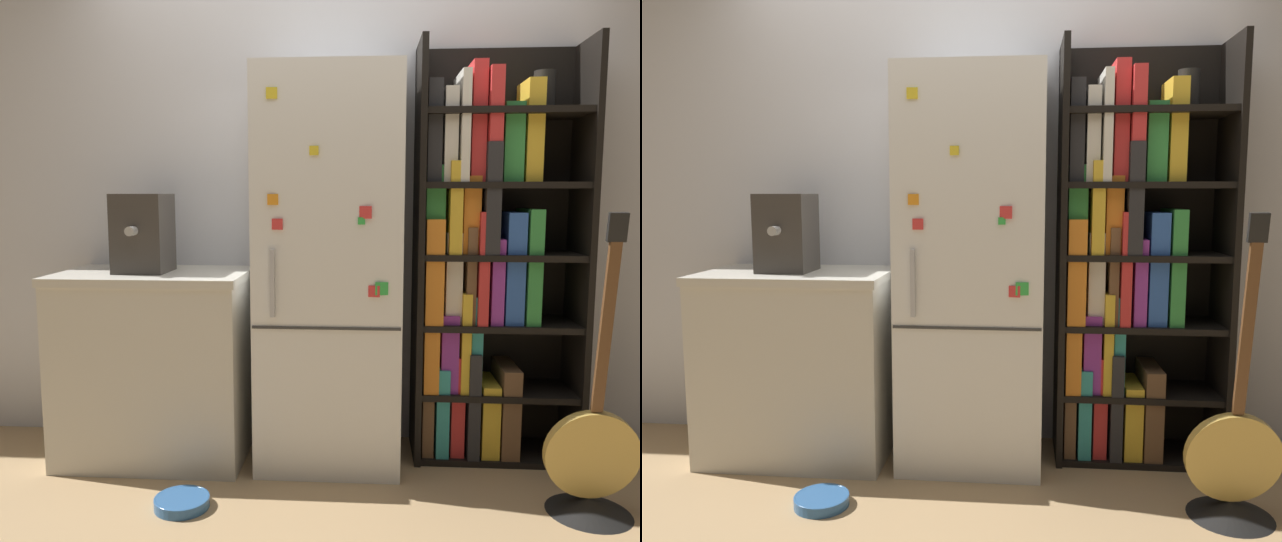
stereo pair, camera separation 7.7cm
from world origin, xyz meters
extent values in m
plane|color=tan|center=(0.00, 0.00, 0.00)|extent=(16.00, 16.00, 0.00)
cube|color=silver|center=(0.00, 0.47, 1.30)|extent=(8.00, 0.05, 2.60)
cube|color=white|center=(0.00, 0.17, 0.94)|extent=(0.68, 0.56, 1.89)
cube|color=#333333|center=(0.00, -0.12, 0.72)|extent=(0.66, 0.01, 0.01)
cube|color=#B2B2B7|center=(-0.24, -0.13, 0.92)|extent=(0.02, 0.02, 0.30)
cube|color=red|center=(0.17, -0.12, 1.23)|extent=(0.05, 0.02, 0.05)
cube|color=red|center=(-0.21, -0.12, 1.18)|extent=(0.05, 0.01, 0.05)
cube|color=green|center=(0.15, -0.12, 1.20)|extent=(0.03, 0.01, 0.03)
cube|color=yellow|center=(-0.23, -0.12, 1.74)|extent=(0.05, 0.01, 0.05)
cube|color=red|center=(0.21, -0.12, 0.89)|extent=(0.05, 0.01, 0.05)
cube|color=green|center=(0.24, -0.12, 0.90)|extent=(0.06, 0.01, 0.06)
cube|color=orange|center=(-0.23, -0.12, 1.29)|extent=(0.05, 0.01, 0.05)
cube|color=yellow|center=(-0.05, -0.12, 1.50)|extent=(0.04, 0.01, 0.04)
cube|color=black|center=(0.43, 0.26, 1.02)|extent=(0.03, 0.38, 2.03)
cube|color=black|center=(1.21, 0.26, 1.02)|extent=(0.03, 0.38, 2.03)
cube|color=black|center=(0.82, 0.43, 1.02)|extent=(0.81, 0.03, 2.03)
cube|color=black|center=(0.82, 0.26, 0.01)|extent=(0.75, 0.35, 0.03)
cube|color=black|center=(0.82, 0.26, 0.34)|extent=(0.75, 0.35, 0.03)
cube|color=black|center=(0.82, 0.26, 0.68)|extent=(0.75, 0.35, 0.03)
cube|color=black|center=(0.82, 0.26, 1.02)|extent=(0.75, 0.35, 0.03)
cube|color=black|center=(0.82, 0.26, 1.35)|extent=(0.75, 0.35, 0.03)
cube|color=black|center=(0.82, 0.26, 1.69)|extent=(0.75, 0.35, 0.03)
cube|color=brown|center=(0.48, 0.26, 0.22)|extent=(0.05, 0.29, 0.39)
cube|color=teal|center=(0.55, 0.27, 0.25)|extent=(0.06, 0.33, 0.44)
cube|color=red|center=(0.63, 0.26, 0.28)|extent=(0.07, 0.28, 0.50)
cube|color=#262628|center=(0.70, 0.26, 0.29)|extent=(0.06, 0.32, 0.52)
cube|color=gold|center=(0.79, 0.26, 0.21)|extent=(0.09, 0.29, 0.36)
cube|color=brown|center=(0.88, 0.26, 0.25)|extent=(0.09, 0.32, 0.44)
cube|color=orange|center=(0.49, 0.25, 0.63)|extent=(0.07, 0.30, 0.56)
cube|color=purple|center=(0.58, 0.25, 0.54)|extent=(0.08, 0.26, 0.38)
cube|color=gold|center=(0.66, 0.27, 0.60)|extent=(0.04, 0.32, 0.49)
cube|color=teal|center=(0.71, 0.26, 0.59)|extent=(0.05, 0.26, 0.47)
cube|color=orange|center=(0.50, 0.25, 0.94)|extent=(0.09, 0.31, 0.50)
cube|color=silver|center=(0.60, 0.27, 0.91)|extent=(0.08, 0.25, 0.44)
cube|color=brown|center=(0.67, 0.26, 0.92)|extent=(0.04, 0.28, 0.47)
cube|color=red|center=(0.73, 0.26, 0.96)|extent=(0.05, 0.32, 0.54)
cube|color=purple|center=(0.80, 0.26, 0.90)|extent=(0.06, 0.29, 0.41)
cube|color=#2D59B2|center=(0.88, 0.27, 0.96)|extent=(0.09, 0.29, 0.53)
cube|color=#338C3F|center=(0.97, 0.27, 0.97)|extent=(0.07, 0.31, 0.55)
cube|color=#338C3F|center=(0.50, 0.27, 1.24)|extent=(0.09, 0.25, 0.42)
cube|color=gold|center=(0.59, 0.26, 1.25)|extent=(0.06, 0.31, 0.44)
cube|color=orange|center=(0.67, 0.27, 1.21)|extent=(0.08, 0.26, 0.37)
cube|color=#262628|center=(0.76, 0.26, 1.29)|extent=(0.07, 0.32, 0.52)
cube|color=#262628|center=(0.49, 0.26, 1.61)|extent=(0.07, 0.25, 0.47)
cube|color=silver|center=(0.56, 0.27, 1.59)|extent=(0.06, 0.28, 0.44)
cube|color=silver|center=(0.63, 0.26, 1.62)|extent=(0.04, 0.32, 0.51)
cube|color=red|center=(0.69, 0.26, 1.65)|extent=(0.07, 0.24, 0.56)
cube|color=red|center=(0.76, 0.26, 1.63)|extent=(0.06, 0.31, 0.52)
cube|color=#338C3F|center=(0.85, 0.27, 1.55)|extent=(0.09, 0.24, 0.37)
cube|color=gold|center=(0.95, 0.27, 1.60)|extent=(0.08, 0.25, 0.47)
cylinder|color=black|center=(1.01, 0.26, 1.80)|extent=(0.10, 0.10, 0.18)
cube|color=beige|center=(-0.86, 0.16, 0.45)|extent=(0.90, 0.59, 0.89)
cube|color=beige|center=(-0.86, 0.16, 0.91)|extent=(0.92, 0.61, 0.04)
cube|color=#38332D|center=(-0.91, 0.14, 1.12)|extent=(0.24, 0.25, 0.38)
cylinder|color=#A5A39E|center=(-0.91, -0.01, 1.14)|extent=(0.04, 0.06, 0.04)
cone|color=black|center=(1.10, -0.31, 0.03)|extent=(0.34, 0.34, 0.06)
cylinder|color=gold|center=(1.10, -0.31, 0.25)|extent=(0.38, 0.10, 0.39)
cube|color=brown|center=(1.10, -0.38, 0.79)|extent=(0.04, 0.12, 0.69)
cube|color=black|center=(1.10, -0.44, 1.19)|extent=(0.07, 0.04, 0.11)
cylinder|color=#3366A5|center=(-0.59, -0.39, 0.02)|extent=(0.23, 0.23, 0.04)
torus|color=#3366A5|center=(-0.59, -0.39, 0.04)|extent=(0.23, 0.23, 0.01)
camera|label=1|loc=(0.17, -2.82, 1.31)|focal=35.00mm
camera|label=2|loc=(0.25, -2.82, 1.31)|focal=35.00mm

